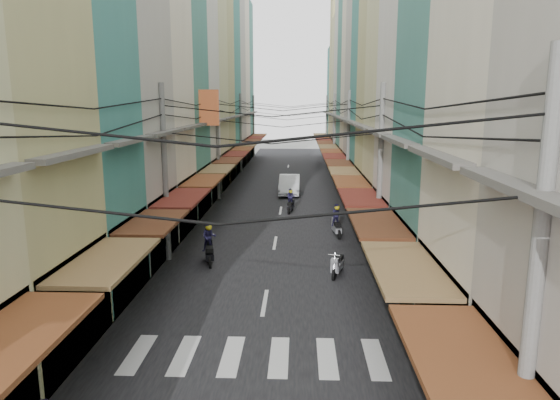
% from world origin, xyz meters
% --- Properties ---
extents(ground, '(160.00, 160.00, 0.00)m').
position_xyz_m(ground, '(0.00, 0.00, 0.00)').
color(ground, slate).
rests_on(ground, ground).
extents(road, '(10.00, 80.00, 0.02)m').
position_xyz_m(road, '(0.00, 20.00, 0.01)').
color(road, black).
rests_on(road, ground).
extents(sidewalk_left, '(3.00, 80.00, 0.06)m').
position_xyz_m(sidewalk_left, '(-6.50, 20.00, 0.03)').
color(sidewalk_left, slate).
rests_on(sidewalk_left, ground).
extents(sidewalk_right, '(3.00, 80.00, 0.06)m').
position_xyz_m(sidewalk_right, '(6.50, 20.00, 0.03)').
color(sidewalk_right, slate).
rests_on(sidewalk_right, ground).
extents(crosswalk, '(7.55, 2.40, 0.01)m').
position_xyz_m(crosswalk, '(-0.00, -6.00, 0.03)').
color(crosswalk, silver).
rests_on(crosswalk, ground).
extents(building_row_left, '(7.80, 67.67, 23.70)m').
position_xyz_m(building_row_left, '(-7.92, 16.56, 9.78)').
color(building_row_left, silver).
rests_on(building_row_left, ground).
extents(building_row_right, '(7.80, 68.98, 22.59)m').
position_xyz_m(building_row_right, '(7.92, 16.45, 9.41)').
color(building_row_right, teal).
rests_on(building_row_right, ground).
extents(utility_poles, '(10.20, 66.13, 8.20)m').
position_xyz_m(utility_poles, '(0.00, 15.01, 6.59)').
color(utility_poles, slate).
rests_on(utility_poles, ground).
extents(white_car, '(5.46, 2.17, 1.92)m').
position_xyz_m(white_car, '(0.48, 20.33, 0.00)').
color(white_car, white).
rests_on(white_car, ground).
extents(bicycle, '(1.62, 0.72, 1.08)m').
position_xyz_m(bicycle, '(6.71, 1.15, 0.00)').
color(bicycle, black).
rests_on(bicycle, ground).
extents(moving_scooters, '(6.77, 14.07, 1.92)m').
position_xyz_m(moving_scooters, '(0.53, 6.23, 0.55)').
color(moving_scooters, black).
rests_on(moving_scooters, ground).
extents(parked_scooters, '(12.81, 11.94, 0.98)m').
position_xyz_m(parked_scooters, '(3.79, -3.17, 0.46)').
color(parked_scooters, black).
rests_on(parked_scooters, ground).
extents(pedestrians, '(13.02, 26.94, 2.18)m').
position_xyz_m(pedestrians, '(-4.54, 1.23, 1.01)').
color(pedestrians, '#27212C').
rests_on(pedestrians, ground).
extents(market_umbrella, '(2.44, 2.44, 2.57)m').
position_xyz_m(market_umbrella, '(6.63, -4.33, 2.27)').
color(market_umbrella, '#B2B2B7').
rests_on(market_umbrella, ground).
extents(traffic_sign, '(0.10, 0.64, 2.90)m').
position_xyz_m(traffic_sign, '(5.01, -5.84, 2.11)').
color(traffic_sign, slate).
rests_on(traffic_sign, ground).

